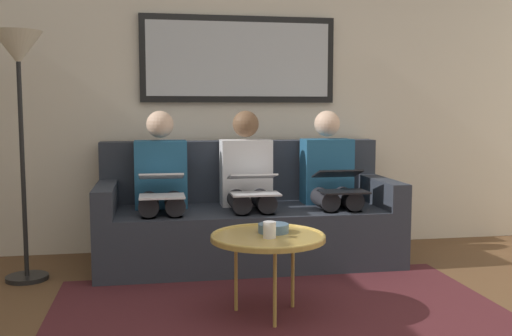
% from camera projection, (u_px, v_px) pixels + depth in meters
% --- Properties ---
extents(wall_rear, '(6.00, 0.12, 2.60)m').
position_uv_depth(wall_rear, '(237.00, 91.00, 4.83)').
color(wall_rear, beige).
rests_on(wall_rear, ground_plane).
extents(area_rug, '(2.60, 1.80, 0.01)m').
position_uv_depth(area_rug, '(283.00, 317.00, 3.25)').
color(area_rug, '#4C1E23').
rests_on(area_rug, ground_plane).
extents(couch, '(2.20, 0.90, 0.90)m').
position_uv_depth(couch, '(247.00, 220.00, 4.46)').
color(couch, '#2D333D').
rests_on(couch, ground_plane).
extents(framed_mirror, '(1.58, 0.05, 0.69)m').
position_uv_depth(framed_mirror, '(239.00, 59.00, 4.72)').
color(framed_mirror, black).
extents(coffee_table, '(0.64, 0.64, 0.47)m').
position_uv_depth(coffee_table, '(268.00, 238.00, 3.24)').
color(coffee_table, tan).
rests_on(coffee_table, ground_plane).
extents(cup, '(0.07, 0.07, 0.09)m').
position_uv_depth(cup, '(270.00, 230.00, 3.18)').
color(cup, silver).
rests_on(cup, coffee_table).
extents(bowl, '(0.17, 0.17, 0.05)m').
position_uv_depth(bowl, '(273.00, 228.00, 3.32)').
color(bowl, slate).
rests_on(bowl, coffee_table).
extents(person_left, '(0.38, 0.58, 1.14)m').
position_uv_depth(person_left, '(330.00, 180.00, 4.47)').
color(person_left, '#235B84').
rests_on(person_left, couch).
extents(laptop_black, '(0.33, 0.37, 0.16)m').
position_uv_depth(laptop_black, '(340.00, 181.00, 4.24)').
color(laptop_black, black).
extents(person_middle, '(0.38, 0.58, 1.14)m').
position_uv_depth(person_middle, '(248.00, 182.00, 4.36)').
color(person_middle, silver).
rests_on(person_middle, couch).
extents(laptop_silver, '(0.34, 0.34, 0.14)m').
position_uv_depth(laptop_silver, '(254.00, 184.00, 4.12)').
color(laptop_silver, silver).
extents(person_right, '(0.38, 0.58, 1.14)m').
position_uv_depth(person_right, '(161.00, 184.00, 4.25)').
color(person_right, '#235B84').
rests_on(person_right, couch).
extents(laptop_white, '(0.30, 0.38, 0.16)m').
position_uv_depth(laptop_white, '(162.00, 185.00, 4.02)').
color(laptop_white, white).
extents(standing_lamp, '(0.32, 0.32, 1.66)m').
position_uv_depth(standing_lamp, '(19.00, 76.00, 3.82)').
color(standing_lamp, black).
rests_on(standing_lamp, ground_plane).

